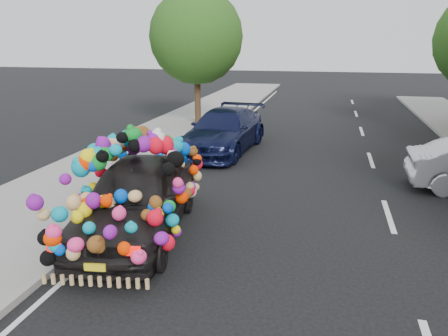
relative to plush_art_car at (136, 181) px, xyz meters
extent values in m
plane|color=black|center=(1.57, 2.19, -1.13)|extent=(100.00, 100.00, 0.00)
cube|color=gray|center=(-2.73, 2.19, -1.07)|extent=(4.00, 60.00, 0.12)
cube|color=gray|center=(-0.78, 2.19, -1.07)|extent=(0.15, 60.00, 0.13)
cylinder|color=#332114|center=(-2.23, 11.69, 0.23)|extent=(0.28, 0.28, 2.73)
sphere|color=#224412|center=(-2.23, 11.69, 2.90)|extent=(4.20, 4.20, 4.20)
imported|color=black|center=(0.00, 0.00, -0.36)|extent=(2.46, 4.78, 1.55)
cube|color=red|center=(-0.30, -2.36, -0.35)|extent=(0.23, 0.09, 0.14)
cube|color=red|center=(0.94, -2.19, -0.35)|extent=(0.23, 0.09, 0.14)
cube|color=yellow|center=(0.32, -2.29, -0.65)|extent=(0.34, 0.09, 0.12)
imported|color=black|center=(0.07, 7.28, -0.39)|extent=(2.55, 5.30, 1.49)
camera|label=1|loc=(3.67, -7.69, 2.70)|focal=35.00mm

